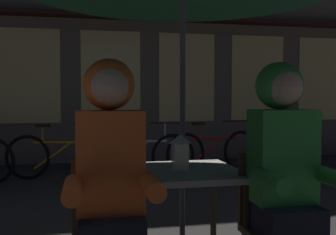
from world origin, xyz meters
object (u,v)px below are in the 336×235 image
at_px(person_right_hooded, 285,161).
at_px(person_left_hooded, 110,167).
at_px(lantern, 180,152).
at_px(chair_left, 110,232).
at_px(bicycle_second, 62,156).
at_px(cafe_table, 182,185).
at_px(bicycle_third, 139,154).
at_px(chair_right, 279,221).
at_px(bicycle_fourth, 214,151).

bearing_deg(person_right_hooded, person_left_hooded, 180.00).
xyz_separation_m(lantern, person_left_hooded, (-0.45, -0.35, -0.01)).
bearing_deg(chair_left, bicycle_second, 96.71).
height_order(lantern, person_left_hooded, person_left_hooded).
bearing_deg(cafe_table, bicycle_second, 104.71).
distance_m(cafe_table, bicycle_third, 3.53).
distance_m(lantern, bicycle_third, 3.63).
relative_size(chair_right, bicycle_third, 0.52).
bearing_deg(bicycle_third, chair_left, -99.72).
distance_m(bicycle_second, bicycle_fourth, 2.37).
height_order(chair_left, chair_right, same).
bearing_deg(chair_right, cafe_table, 142.45).
relative_size(person_right_hooded, bicycle_second, 0.84).
height_order(cafe_table, chair_right, chair_right).
relative_size(chair_left, person_left_hooded, 0.62).
bearing_deg(person_left_hooded, bicycle_second, 96.61).
height_order(cafe_table, bicycle_second, bicycle_second).
xyz_separation_m(bicycle_third, bicycle_fourth, (1.24, 0.16, 0.00)).
distance_m(lantern, person_left_hooded, 0.57).
bearing_deg(bicycle_third, person_left_hooded, -99.58).
distance_m(chair_right, person_left_hooded, 1.03).
bearing_deg(person_left_hooded, chair_left, 90.00).
distance_m(lantern, person_right_hooded, 0.62).
bearing_deg(chair_right, bicycle_third, 94.34).
bearing_deg(chair_right, bicycle_second, 109.74).
bearing_deg(bicycle_fourth, person_left_hooded, -114.86).
height_order(cafe_table, bicycle_third, bicycle_third).
bearing_deg(bicycle_third, bicycle_second, 175.21).
distance_m(bicycle_third, bicycle_fourth, 1.25).
bearing_deg(person_right_hooded, bicycle_third, 94.28).
bearing_deg(bicycle_second, lantern, -76.03).
distance_m(chair_left, person_left_hooded, 0.36).
height_order(chair_left, person_right_hooded, person_right_hooded).
relative_size(chair_left, bicycle_fourth, 0.52).
xyz_separation_m(cafe_table, chair_right, (0.48, -0.37, -0.15)).
bearing_deg(chair_right, bicycle_fourth, 76.90).
relative_size(cafe_table, person_right_hooded, 0.53).
bearing_deg(bicycle_second, person_left_hooded, -83.39).
relative_size(bicycle_second, bicycle_third, 1.00).
xyz_separation_m(bicycle_second, bicycle_third, (1.13, -0.09, 0.00)).
bearing_deg(lantern, person_right_hooded, -34.66).
xyz_separation_m(person_left_hooded, bicycle_fourth, (1.90, 4.10, -0.50)).
distance_m(chair_right, bicycle_second, 4.23).
bearing_deg(bicycle_third, bicycle_fourth, 7.57).
bearing_deg(person_right_hooded, bicycle_second, 109.49).
distance_m(person_right_hooded, bicycle_fourth, 4.24).
bearing_deg(person_right_hooded, lantern, 145.34).
bearing_deg(person_right_hooded, cafe_table, 138.43).
bearing_deg(bicycle_fourth, lantern, -111.19).
height_order(lantern, bicycle_fourth, lantern).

